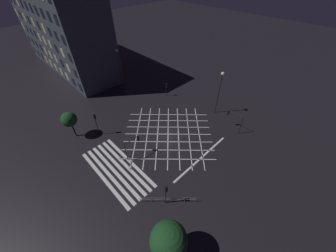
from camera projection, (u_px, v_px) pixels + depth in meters
The scene contains 13 objects.
ground_plane at pixel (168, 134), 33.48m from camera, with size 200.00×200.00×0.00m, color black.
road_markings at pixel (145, 152), 30.35m from camera, with size 18.84×22.60×0.01m.
office_building at pixel (59, 22), 46.07m from camera, with size 35.29×10.06×23.09m.
traffic_light_nw_main at pixel (166, 87), 41.13m from camera, with size 0.39×0.36×3.20m.
traffic_light_sw_cross at pixel (96, 120), 31.34m from camera, with size 0.36×0.39×4.51m.
traffic_light_se_cross at pixel (166, 192), 22.38m from camera, with size 0.36×0.39×3.79m.
traffic_light_ne_main at pixel (234, 117), 32.58m from camera, with size 3.07×0.36×3.83m.
traffic_light_median_south at pixel (133, 143), 28.12m from camera, with size 0.36×2.66×3.72m.
street_lamp_east at pixel (119, 65), 38.94m from camera, with size 0.51×0.51×10.05m.
street_lamp_west at pixel (221, 82), 33.58m from camera, with size 0.64×0.64×8.81m.
street_tree_near at pixel (169, 240), 17.23m from camera, with size 3.58×3.58×5.99m.
street_tree_far at pixel (69, 120), 30.66m from camera, with size 2.51×2.51×5.04m.
pedestrian_railing at pixel (168, 199), 23.80m from camera, with size 5.00×5.10×1.05m.
Camera 1 is at (16.99, -16.66, 23.59)m, focal length 20.00 mm.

